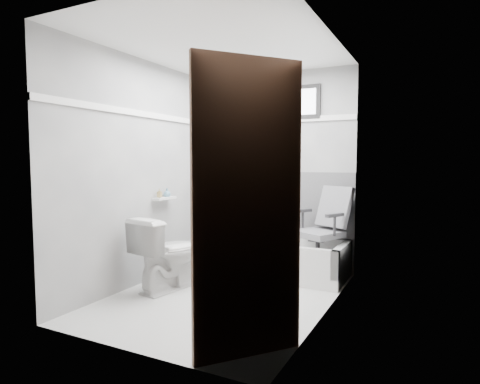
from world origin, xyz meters
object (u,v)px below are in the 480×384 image
Objects in this scene: bathtub at (280,257)px; soap_bottle_b at (167,193)px; soap_bottle_a at (159,193)px; toilet at (168,253)px; office_chair at (318,227)px; door at (265,218)px.

bathtub is 1.50m from soap_bottle_b.
toilet is at bearing -41.24° from soap_bottle_a.
toilet is at bearing -52.73° from soap_bottle_b.
door is at bearing -55.41° from office_chair.
office_chair is 1.21× the size of toilet.
soap_bottle_a is at bearing -148.58° from bathtub.
office_chair is at bearing 98.13° from door.
office_chair is 0.46× the size of door.
soap_bottle_b reaches higher than bathtub.
toilet is (-1.28, -1.05, -0.21)m from office_chair.
soap_bottle_a is (-0.32, 0.28, 0.59)m from toilet.
office_chair is at bearing 21.36° from soap_bottle_b.
soap_bottle_a is 0.14m from soap_bottle_b.
toilet is at bearing 142.79° from door.
soap_bottle_b is (-1.17, -0.57, 0.75)m from bathtub.
soap_bottle_b reaches higher than toilet.
bathtub is 0.75× the size of door.
office_chair reaches higher than soap_bottle_a.
toilet is 7.31× the size of soap_bottle_b.
door is at bearing -37.91° from soap_bottle_a.
toilet is 7.86× the size of soap_bottle_a.
bathtub is 2.46m from door.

